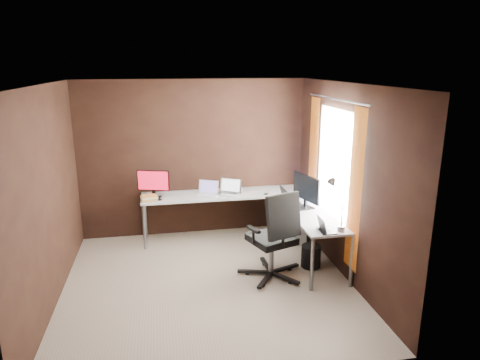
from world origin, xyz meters
name	(u,v)px	position (x,y,z in m)	size (l,w,h in m)	color
room	(233,185)	(0.34, 0.07, 1.28)	(3.60, 3.60, 2.50)	gray
desk	(255,204)	(0.84, 1.04, 0.68)	(2.65, 2.25, 0.73)	silver
drawer_pedestal	(289,222)	(1.43, 1.15, 0.30)	(0.42, 0.50, 0.60)	silver
monitor_left	(153,182)	(-0.65, 1.49, 0.97)	(0.48, 0.20, 0.43)	black
monitor_right	(306,189)	(1.49, 0.59, 1.00)	(0.22, 0.57, 0.48)	black
laptop_white	(208,192)	(0.18, 1.50, 0.78)	(0.38, 0.34, 0.21)	silver
laptop_silver	(229,191)	(0.53, 1.47, 0.78)	(0.43, 0.39, 0.23)	silver
laptop_black_big	(290,202)	(1.29, 0.69, 0.79)	(0.30, 0.43, 0.28)	black
laptop_black_small	(325,228)	(1.43, -0.30, 0.77)	(0.19, 0.27, 0.18)	black
book_stack	(149,198)	(-0.72, 1.34, 0.77)	(0.27, 0.24, 0.08)	tan
mouse_left	(159,200)	(-0.57, 1.32, 0.75)	(0.09, 0.06, 0.03)	black
mouse_corner	(266,194)	(1.08, 1.30, 0.75)	(0.08, 0.05, 0.03)	black
desk_lamp	(336,198)	(1.56, -0.27, 1.15)	(0.20, 0.24, 0.66)	slate
office_chair	(273,253)	(0.86, 0.01, 0.35)	(0.67, 0.71, 1.20)	black
wastebasket	(311,256)	(1.46, 0.21, 0.15)	(0.27, 0.27, 0.31)	black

